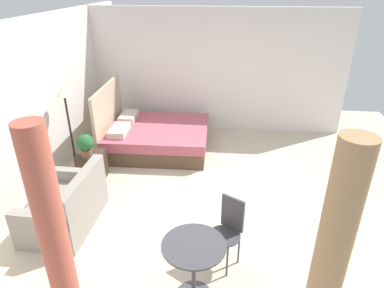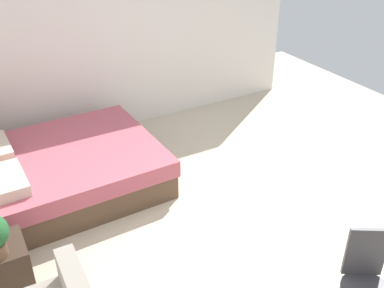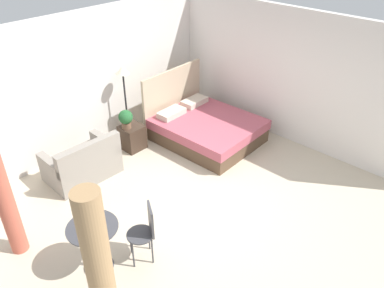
# 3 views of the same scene
# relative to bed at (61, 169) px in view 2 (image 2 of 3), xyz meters

# --- Properties ---
(ground_plane) EXTENTS (8.65, 8.62, 0.02)m
(ground_plane) POSITION_rel_bed_xyz_m (-1.56, -1.19, -0.30)
(ground_plane) COLOR beige
(wall_right) EXTENTS (0.12, 5.62, 2.69)m
(wall_right) POSITION_rel_bed_xyz_m (1.26, -1.19, 1.06)
(wall_right) COLOR silver
(wall_right) RESTS_ON ground
(bed) EXTENTS (1.76, 2.07, 1.33)m
(bed) POSITION_rel_bed_xyz_m (0.00, 0.00, 0.00)
(bed) COLOR brown
(bed) RESTS_ON ground
(nightstand) EXTENTS (0.43, 0.42, 0.51)m
(nightstand) POSITION_rel_bed_xyz_m (-1.27, 0.83, -0.04)
(nightstand) COLOR #38281E
(nightstand) RESTS_ON ground
(cafe_chair_near_window) EXTENTS (0.52, 0.52, 0.90)m
(cafe_chair_near_window) POSITION_rel_bed_xyz_m (-2.97, -1.55, 0.25)
(cafe_chair_near_window) COLOR #3F3F44
(cafe_chair_near_window) RESTS_ON ground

